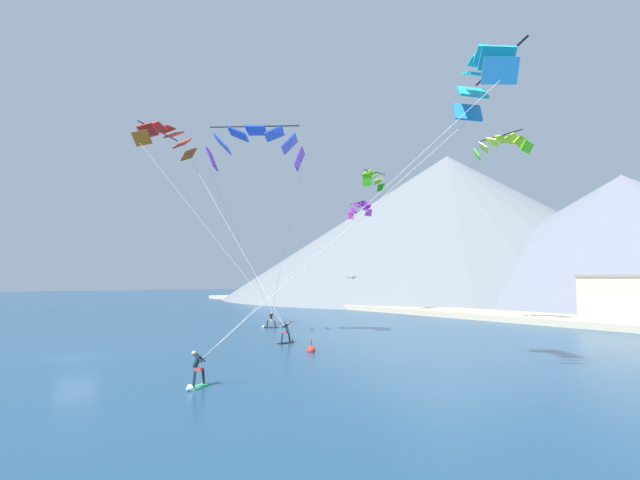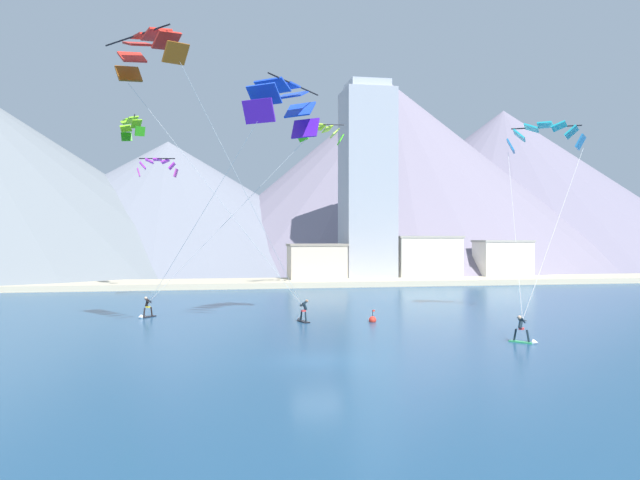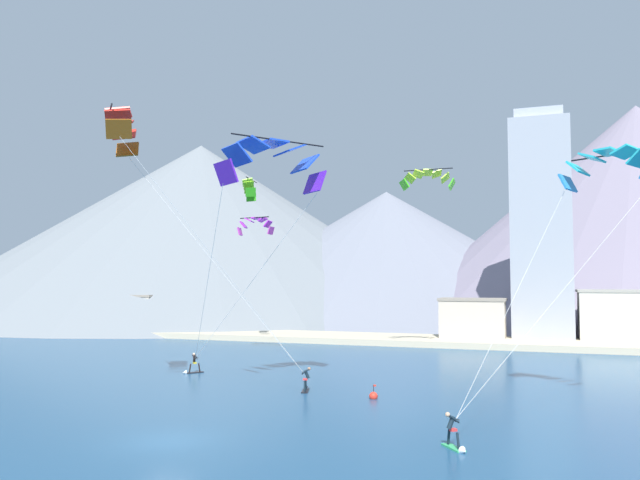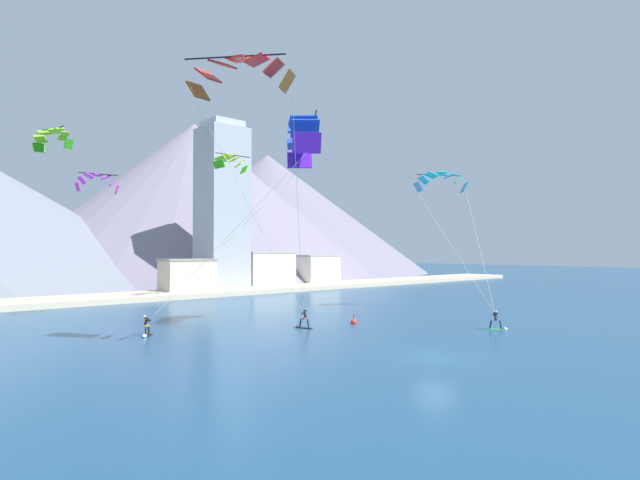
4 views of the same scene
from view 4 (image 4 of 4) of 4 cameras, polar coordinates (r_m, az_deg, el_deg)
The scene contains 18 objects.
ground_plane at distance 32.01m, azimuth 12.95°, elevation -13.00°, with size 400.00×400.00×0.00m, color navy.
kitesurfer_near_lead at distance 44.35m, azimuth 19.71°, elevation -9.02°, with size 1.40×1.61×1.71m.
kitesurfer_near_trail at distance 42.91m, azimuth -2.02°, elevation -9.34°, with size 0.85×1.78×1.73m.
kitesurfer_mid_center at distance 40.90m, azimuth -19.26°, elevation -9.73°, with size 1.40×1.61×1.68m.
parafoil_kite_near_lead at distance 56.69m, azimuth 13.69°, elevation 6.64°, with size 10.44×12.84×13.96m.
parafoil_kite_near_trail at distance 32.89m, azimuth -9.04°, elevation 18.31°, with size 13.12×9.74×17.25m.
parafoil_kite_mid_center at distance 40.88m, azimuth -2.08°, elevation 11.72°, with size 12.76×10.47×15.69m.
parafoil_kite_distant_high_outer at distance 52.05m, azimuth -24.06°, elevation 6.21°, with size 3.93×1.14×1.82m.
parafoil_kite_distant_low_drift at distance 56.34m, azimuth -28.32°, elevation 10.35°, with size 2.93×4.55×2.24m.
parafoil_kite_distant_mid_solo at distance 62.95m, azimuth -10.18°, elevation 8.85°, with size 5.33×2.82×2.08m.
race_marker_buoy at distance 45.49m, azimuth 3.87°, elevation -9.33°, with size 0.56×0.56×1.02m.
shoreline_strip at distance 72.43m, azimuth -20.81°, elevation -6.10°, with size 180.00×10.00×0.70m, color beige.
shore_building_harbour_front at distance 95.13m, azimuth -0.28°, elevation -3.47°, with size 7.70×5.00×5.83m.
shore_building_promenade_mid at distance 77.61m, azimuth -14.92°, elevation -4.07°, with size 7.80×4.57×5.39m.
shore_building_quay_east at distance 88.22m, azimuth -6.04°, elevation -3.43°, with size 9.47×4.89×6.46m.
highrise_tower at distance 84.68m, azimuth -11.14°, elevation 3.72°, with size 7.00×7.00×28.20m.
mountain_peak_west_ridge at distance 130.72m, azimuth -14.24°, elevation 4.44°, with size 92.12×92.12×39.03m.
mountain_peak_far_spur at distance 160.70m, azimuth -6.08°, elevation 3.08°, with size 100.92×100.92×37.62m.
Camera 4 is at (-25.45, -18.28, 6.50)m, focal length 28.00 mm.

